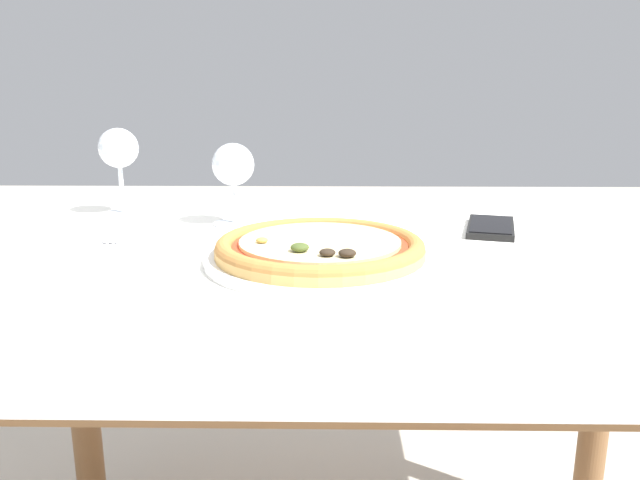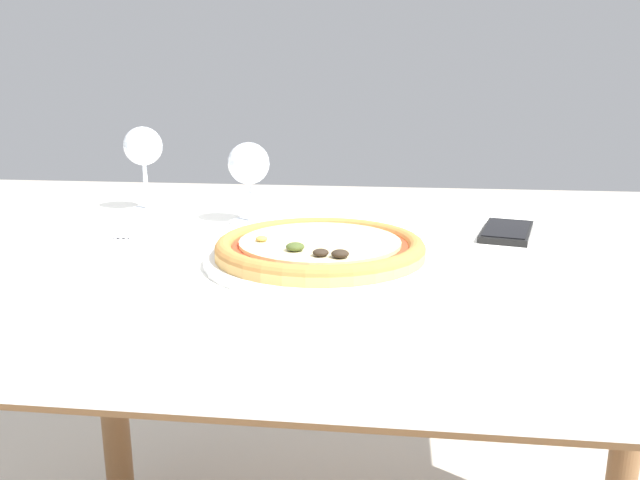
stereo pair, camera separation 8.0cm
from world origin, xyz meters
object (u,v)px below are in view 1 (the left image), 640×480
(dining_table, at_px, (344,310))
(pizza_plate, at_px, (320,250))
(wine_glass_far_left, at_px, (119,152))
(fork, at_px, (101,252))
(cell_phone, at_px, (491,227))
(wine_glass_far_right, at_px, (233,168))

(dining_table, bearing_deg, pizza_plate, -115.74)
(wine_glass_far_left, bearing_deg, fork, -78.35)
(dining_table, xyz_separation_m, cell_phone, (0.23, 0.12, 0.10))
(dining_table, distance_m, cell_phone, 0.28)
(wine_glass_far_right, relative_size, cell_phone, 0.85)
(wine_glass_far_left, xyz_separation_m, wine_glass_far_right, (0.21, -0.08, -0.02))
(dining_table, relative_size, wine_glass_far_left, 8.60)
(pizza_plate, height_order, fork, pizza_plate)
(pizza_plate, distance_m, wine_glass_far_right, 0.27)
(cell_phone, bearing_deg, dining_table, -153.57)
(fork, distance_m, wine_glass_far_left, 0.29)
(wine_glass_far_left, height_order, cell_phone, wine_glass_far_left)
(dining_table, distance_m, wine_glass_far_left, 0.49)
(wine_glass_far_left, xyz_separation_m, cell_phone, (0.62, -0.11, -0.10))
(wine_glass_far_left, relative_size, wine_glass_far_right, 1.13)
(cell_phone, bearing_deg, wine_glass_far_right, 175.08)
(dining_table, bearing_deg, wine_glass_far_right, 139.24)
(dining_table, xyz_separation_m, wine_glass_far_right, (-0.18, 0.15, 0.18))
(pizza_plate, xyz_separation_m, wine_glass_far_left, (-0.35, 0.30, 0.09))
(wine_glass_far_right, bearing_deg, wine_glass_far_left, 159.29)
(fork, distance_m, wine_glass_far_right, 0.26)
(fork, xyz_separation_m, wine_glass_far_left, (-0.05, 0.26, 0.11))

